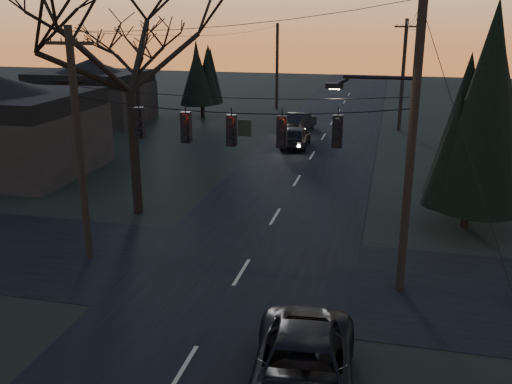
% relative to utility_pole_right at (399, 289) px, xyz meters
% --- Properties ---
extents(main_road, '(8.00, 120.00, 0.02)m').
position_rel_utility_pole_right_xyz_m(main_road, '(-5.50, 10.00, 0.01)').
color(main_road, black).
rests_on(main_road, ground).
extents(cross_road, '(60.00, 7.00, 0.02)m').
position_rel_utility_pole_right_xyz_m(cross_road, '(-5.50, 0.00, 0.01)').
color(cross_road, black).
rests_on(cross_road, ground).
extents(utility_pole_right, '(5.00, 0.30, 10.00)m').
position_rel_utility_pole_right_xyz_m(utility_pole_right, '(0.00, 0.00, 0.00)').
color(utility_pole_right, black).
rests_on(utility_pole_right, ground).
extents(utility_pole_left, '(1.80, 0.30, 8.50)m').
position_rel_utility_pole_right_xyz_m(utility_pole_left, '(-11.50, 0.00, 0.00)').
color(utility_pole_left, black).
rests_on(utility_pole_left, ground).
extents(utility_pole_far_r, '(1.80, 0.30, 8.50)m').
position_rel_utility_pole_right_xyz_m(utility_pole_far_r, '(0.00, 28.00, 0.00)').
color(utility_pole_far_r, black).
rests_on(utility_pole_far_r, ground).
extents(utility_pole_far_l, '(0.30, 0.30, 8.00)m').
position_rel_utility_pole_right_xyz_m(utility_pole_far_l, '(-11.50, 36.00, 0.00)').
color(utility_pole_far_l, black).
rests_on(utility_pole_far_l, ground).
extents(span_signal_assembly, '(11.50, 0.44, 1.61)m').
position_rel_utility_pole_right_xyz_m(span_signal_assembly, '(-5.74, 0.00, 5.23)').
color(span_signal_assembly, black).
rests_on(span_signal_assembly, ground).
extents(bare_tree_left, '(9.26, 9.26, 11.19)m').
position_rel_utility_pole_right_xyz_m(bare_tree_left, '(-11.80, 5.05, 7.82)').
color(bare_tree_left, black).
rests_on(bare_tree_left, ground).
extents(evergreen_right, '(3.84, 3.84, 8.20)m').
position_rel_utility_pole_right_xyz_m(evergreen_right, '(2.77, 6.73, 4.69)').
color(evergreen_right, black).
rests_on(evergreen_right, ground).
extents(bare_tree_dist, '(6.80, 6.80, 9.18)m').
position_rel_utility_pole_right_xyz_m(bare_tree_dist, '(-18.67, 20.32, 6.41)').
color(bare_tree_dist, black).
rests_on(bare_tree_dist, ground).
extents(evergreen_dist, '(3.34, 3.34, 5.96)m').
position_rel_utility_pole_right_xyz_m(evergreen_dist, '(-16.99, 29.98, 3.57)').
color(evergreen_dist, black).
rests_on(evergreen_dist, ground).
extents(house_left_far, '(9.00, 7.00, 5.20)m').
position_rel_utility_pole_right_xyz_m(house_left_far, '(-25.50, 26.00, 2.60)').
color(house_left_far, black).
rests_on(house_left_far, ground).
extents(suv_near, '(3.00, 5.63, 1.51)m').
position_rel_utility_pole_right_xyz_m(suv_near, '(-2.30, -6.43, 0.75)').
color(suv_near, black).
rests_on(suv_near, ground).
extents(sedan_oncoming_a, '(1.87, 4.42, 1.49)m').
position_rel_utility_pole_right_xyz_m(sedan_oncoming_a, '(-6.97, 20.14, 0.75)').
color(sedan_oncoming_a, black).
rests_on(sedan_oncoming_a, ground).
extents(sedan_oncoming_b, '(2.30, 4.66, 1.47)m').
position_rel_utility_pole_right_xyz_m(sedan_oncoming_b, '(-7.66, 25.79, 0.73)').
color(sedan_oncoming_b, black).
rests_on(sedan_oncoming_b, ground).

